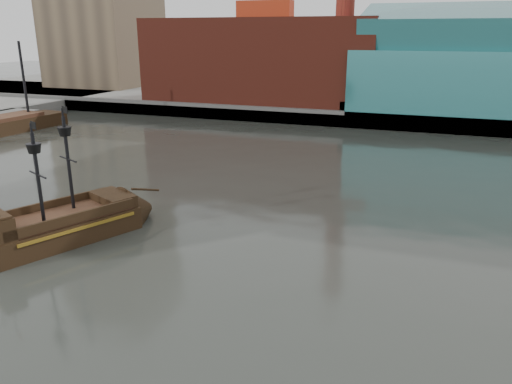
% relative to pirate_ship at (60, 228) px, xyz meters
% --- Properties ---
extents(ground, '(400.00, 400.00, 0.00)m').
position_rel_pirate_ship_xyz_m(ground, '(16.00, -9.52, -0.94)').
color(ground, '#2A2D28').
rests_on(ground, ground).
extents(promenade_far, '(220.00, 60.00, 2.00)m').
position_rel_pirate_ship_xyz_m(promenade_far, '(16.00, 82.48, 0.06)').
color(promenade_far, slate).
rests_on(promenade_far, ground).
extents(seawall, '(220.00, 1.00, 2.60)m').
position_rel_pirate_ship_xyz_m(seawall, '(16.00, 52.98, 0.36)').
color(seawall, '#4C4C49').
rests_on(seawall, ground).
extents(pirate_ship, '(9.35, 14.32, 10.36)m').
position_rel_pirate_ship_xyz_m(pirate_ship, '(0.00, 0.00, 0.00)').
color(pirate_ship, black).
rests_on(pirate_ship, ground).
extents(docked_vessel, '(6.73, 22.59, 15.14)m').
position_rel_pirate_ship_xyz_m(docked_vessel, '(-36.61, 29.45, 0.02)').
color(docked_vessel, black).
rests_on(docked_vessel, ground).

